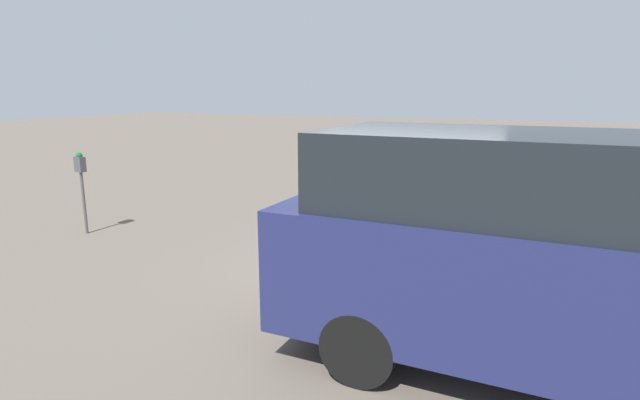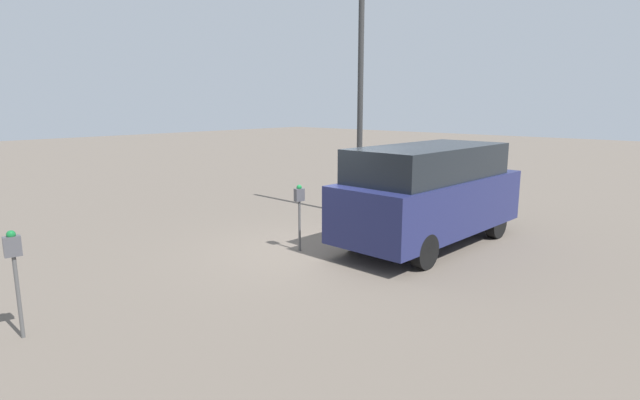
{
  "view_description": "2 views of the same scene",
  "coord_description": "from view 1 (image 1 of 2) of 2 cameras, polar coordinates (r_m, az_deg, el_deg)",
  "views": [
    {
      "loc": [
        1.57,
        -5.81,
        2.48
      ],
      "look_at": [
        -0.78,
        -0.33,
        1.17
      ],
      "focal_mm": 28.0,
      "sensor_mm": 36.0,
      "label": 1
    },
    {
      "loc": [
        -7.51,
        -6.55,
        3.0
      ],
      "look_at": [
        -0.03,
        0.14,
        1.06
      ],
      "focal_mm": 28.0,
      "sensor_mm": 36.0,
      "label": 2
    }
  ],
  "objects": [
    {
      "name": "parking_meter_near",
      "position": [
        6.68,
        5.85,
        -0.25
      ],
      "size": [
        0.22,
        0.15,
        1.39
      ],
      "rotation": [
        0.0,
        0.0,
        -0.21
      ],
      "color": "#4C4C4C",
      "rests_on": "ground"
    },
    {
      "name": "ground_plane",
      "position": [
        6.51,
        7.62,
        -10.09
      ],
      "size": [
        80.0,
        80.0,
        0.0
      ],
      "primitive_type": "plane",
      "color": "#60564C"
    },
    {
      "name": "parked_van",
      "position": [
        4.67,
        25.51,
        -5.34
      ],
      "size": [
        4.89,
        2.0,
        2.14
      ],
      "rotation": [
        0.0,
        0.0,
        -0.03
      ],
      "color": "navy",
      "rests_on": "ground"
    },
    {
      "name": "parking_meter_far",
      "position": [
        9.56,
        -25.64,
        2.68
      ],
      "size": [
        0.22,
        0.15,
        1.44
      ],
      "rotation": [
        0.0,
        0.0,
        -0.21
      ],
      "color": "#4C4C4C",
      "rests_on": "ground"
    }
  ]
}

